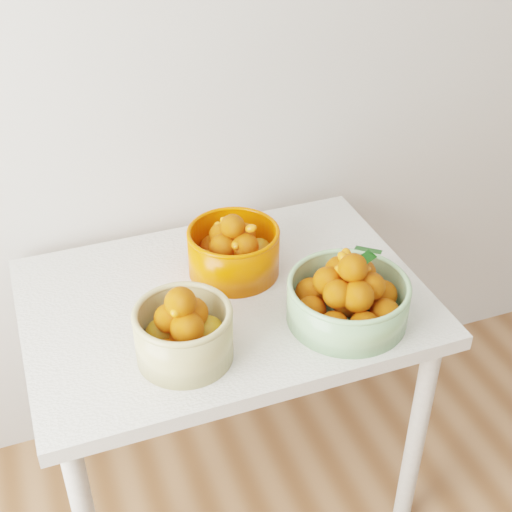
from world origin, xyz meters
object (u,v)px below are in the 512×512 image
object	(u,v)px
bowl_orange	(234,250)
bowl_cream	(184,331)
bowl_green	(348,297)
table	(225,325)

from	to	relation	value
bowl_orange	bowl_cream	bearing A→B (deg)	-127.66
bowl_green	bowl_orange	world-z (taller)	bowl_green
bowl_green	table	bearing A→B (deg)	143.75
bowl_cream	bowl_green	bearing A→B (deg)	-1.06
bowl_cream	bowl_green	distance (m)	0.40
bowl_orange	bowl_green	bearing A→B (deg)	-55.22
bowl_cream	bowl_orange	world-z (taller)	bowl_cream
bowl_cream	bowl_orange	xyz separation A→B (m)	(0.21, 0.27, -0.00)
table	bowl_orange	distance (m)	0.20
table	bowl_cream	size ratio (longest dim) A/B	3.43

